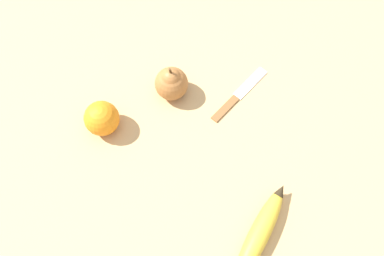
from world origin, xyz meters
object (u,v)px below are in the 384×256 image
object	(u,v)px
paring_knife	(238,96)
orange	(102,118)
pear	(171,83)
banana	(260,233)

from	to	relation	value
paring_knife	orange	bearing A→B (deg)	-123.44
paring_knife	pear	bearing A→B (deg)	-141.90
pear	orange	bearing A→B (deg)	-88.24
pear	banana	bearing A→B (deg)	-0.53
orange	pear	size ratio (longest dim) A/B	0.80
banana	paring_knife	bearing A→B (deg)	34.45
pear	paring_knife	distance (m)	0.15
orange	pear	world-z (taller)	pear
banana	paring_knife	distance (m)	0.30
banana	orange	world-z (taller)	orange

